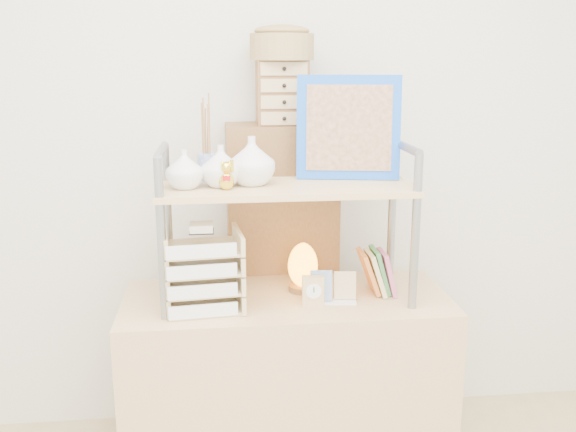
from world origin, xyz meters
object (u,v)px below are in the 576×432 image
(letter_tray, at_px, (203,275))
(salt_lamp, at_px, (303,267))
(desk, at_px, (287,389))
(cabinet, at_px, (282,282))

(letter_tray, relative_size, salt_lamp, 1.65)
(desk, bearing_deg, salt_lamp, 42.70)
(desk, height_order, salt_lamp, salt_lamp)
(cabinet, bearing_deg, desk, -93.65)
(letter_tray, distance_m, salt_lamp, 0.39)
(desk, distance_m, letter_tray, 0.59)
(desk, relative_size, salt_lamp, 6.39)
(salt_lamp, bearing_deg, desk, -137.30)
(desk, relative_size, cabinet, 0.89)
(cabinet, bearing_deg, salt_lamp, -81.61)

